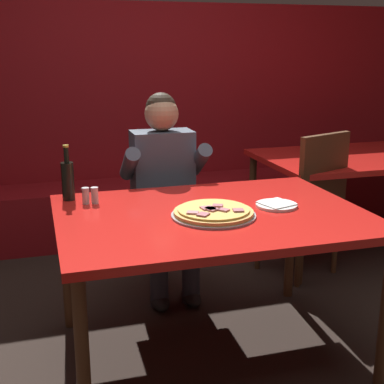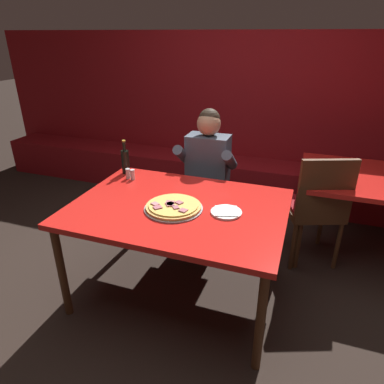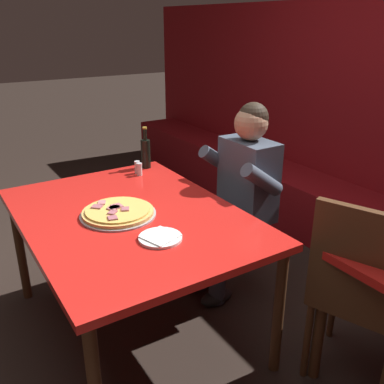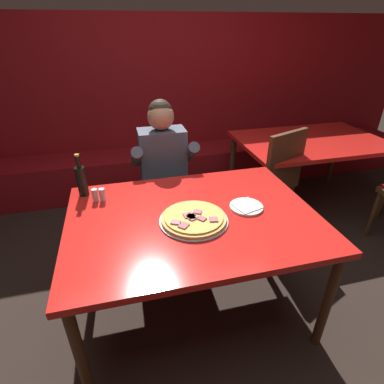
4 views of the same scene
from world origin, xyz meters
The scene contains 10 objects.
ground_plane centered at (0.00, 0.00, 0.00)m, with size 24.00×24.00×0.00m, color black.
booth_bench centered at (0.00, 1.86, 0.23)m, with size 6.46×0.48×0.46m, color maroon.
main_dining_table centered at (0.00, 0.00, 0.70)m, with size 1.49×1.09×0.76m.
pizza centered at (-0.01, -0.06, 0.78)m, with size 0.41×0.41×0.05m.
plate_white_paper centered at (0.35, 0.00, 0.77)m, with size 0.21×0.21×0.02m.
beer_bottle centered at (-0.65, 0.42, 0.87)m, with size 0.07×0.07×0.29m.
shaker_red_pepper_flakes centered at (-0.53, 0.31, 0.80)m, with size 0.04×0.04×0.09m.
shaker_black_pepper centered at (-0.57, 0.32, 0.80)m, with size 0.04×0.04×0.09m.
diner_seated_blue_shirt centered at (-0.04, 0.77, 0.71)m, with size 0.53×0.53×1.27m.
dining_chair_far_right centered at (0.94, 0.75, 0.58)m, with size 0.57×0.57×1.01m.
Camera 3 is at (1.95, -0.84, 1.73)m, focal length 40.00 mm.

